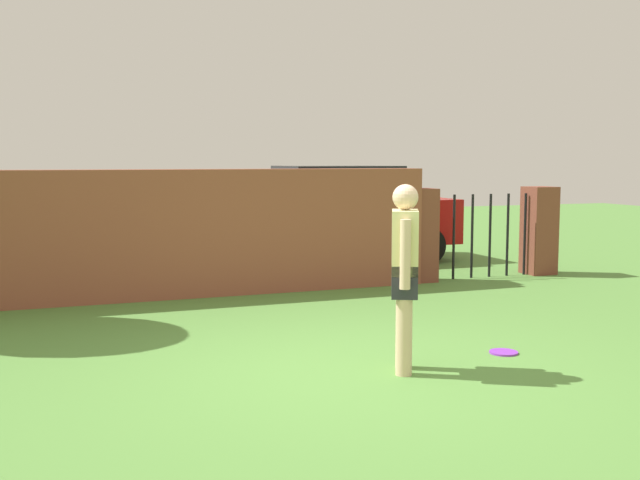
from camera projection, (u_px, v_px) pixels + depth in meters
name	position (u px, v px, depth m)	size (l,w,h in m)	color
ground_plane	(358.00, 373.00, 6.51)	(40.00, 40.00, 0.00)	#568C3D
brick_wall	(123.00, 235.00, 9.84)	(8.47, 0.50, 1.70)	brown
person	(405.00, 269.00, 6.47)	(0.36, 0.49, 1.62)	beige
fence_gate	(481.00, 233.00, 11.75)	(2.60, 0.44, 1.40)	brown
car	(337.00, 214.00, 13.55)	(4.22, 1.96, 1.72)	#A51111
frisbee_purple	(504.00, 352.00, 7.18)	(0.27, 0.27, 0.02)	purple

